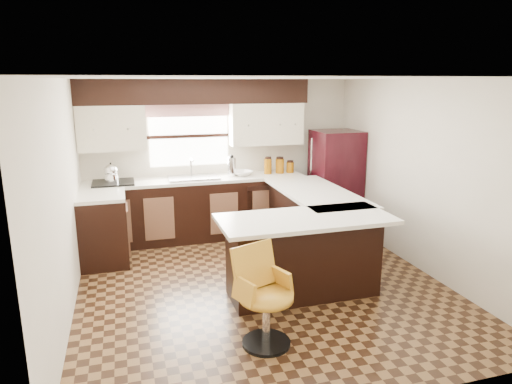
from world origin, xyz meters
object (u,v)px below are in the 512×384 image
object	(u,v)px
peninsula_long	(312,227)
bar_chair	(267,298)
refrigerator	(335,182)
peninsula_return	(303,257)

from	to	relation	value
peninsula_long	bar_chair	bearing A→B (deg)	-123.83
refrigerator	bar_chair	bearing A→B (deg)	-125.74
peninsula_return	peninsula_long	bearing A→B (deg)	61.70
peninsula_long	refrigerator	bearing A→B (deg)	51.07
peninsula_return	bar_chair	bearing A→B (deg)	-129.32
bar_chair	peninsula_long	bearing A→B (deg)	35.03
peninsula_return	refrigerator	size ratio (longest dim) A/B	1.02
peninsula_return	refrigerator	bearing A→B (deg)	55.90
peninsula_long	refrigerator	distance (m)	1.37
peninsula_return	bar_chair	size ratio (longest dim) A/B	1.79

